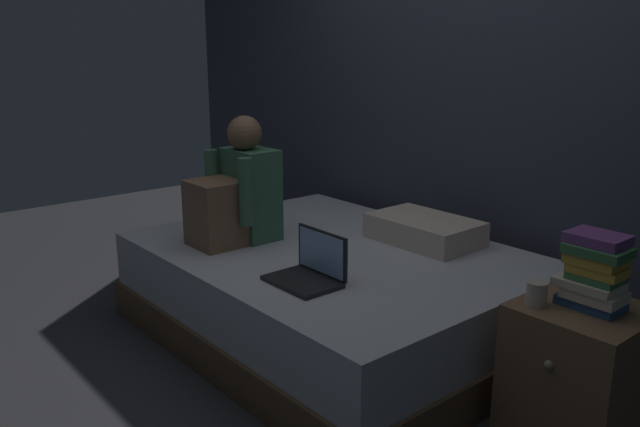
{
  "coord_description": "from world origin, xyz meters",
  "views": [
    {
      "loc": [
        2.13,
        -1.75,
        1.5
      ],
      "look_at": [
        -0.06,
        0.1,
        0.73
      ],
      "focal_mm": 36.01,
      "sensor_mm": 36.0,
      "label": 1
    }
  ],
  "objects_px": {
    "person_sitting": "(237,194)",
    "book_stack": "(595,272)",
    "bed": "(332,293)",
    "nightstand": "(578,376)",
    "mug": "(537,294)",
    "laptop": "(310,270)",
    "pillow": "(424,230)"
  },
  "relations": [
    {
      "from": "book_stack",
      "to": "laptop",
      "type": "bearing_deg",
      "value": -154.5
    },
    {
      "from": "laptop",
      "to": "book_stack",
      "type": "xyz_separation_m",
      "value": [
        1.02,
        0.49,
        0.16
      ]
    },
    {
      "from": "person_sitting",
      "to": "book_stack",
      "type": "distance_m",
      "value": 1.79
    },
    {
      "from": "laptop",
      "to": "bed",
      "type": "bearing_deg",
      "value": 127.14
    },
    {
      "from": "book_stack",
      "to": "mug",
      "type": "xyz_separation_m",
      "value": [
        -0.14,
        -0.14,
        -0.09
      ]
    },
    {
      "from": "nightstand",
      "to": "book_stack",
      "type": "height_order",
      "value": "book_stack"
    },
    {
      "from": "person_sitting",
      "to": "book_stack",
      "type": "xyz_separation_m",
      "value": [
        1.74,
        0.4,
        -0.03
      ]
    },
    {
      "from": "person_sitting",
      "to": "pillow",
      "type": "height_order",
      "value": "person_sitting"
    },
    {
      "from": "pillow",
      "to": "book_stack",
      "type": "bearing_deg",
      "value": -17.23
    },
    {
      "from": "bed",
      "to": "book_stack",
      "type": "relative_size",
      "value": 7.31
    },
    {
      "from": "book_stack",
      "to": "person_sitting",
      "type": "bearing_deg",
      "value": -167.15
    },
    {
      "from": "nightstand",
      "to": "bed",
      "type": "bearing_deg",
      "value": -175.84
    },
    {
      "from": "laptop",
      "to": "mug",
      "type": "relative_size",
      "value": 3.56
    },
    {
      "from": "nightstand",
      "to": "mug",
      "type": "bearing_deg",
      "value": -137.31
    },
    {
      "from": "bed",
      "to": "mug",
      "type": "height_order",
      "value": "mug"
    },
    {
      "from": "pillow",
      "to": "mug",
      "type": "relative_size",
      "value": 6.22
    },
    {
      "from": "book_stack",
      "to": "mug",
      "type": "bearing_deg",
      "value": -135.36
    },
    {
      "from": "pillow",
      "to": "mug",
      "type": "distance_m",
      "value": 1.06
    },
    {
      "from": "nightstand",
      "to": "pillow",
      "type": "relative_size",
      "value": 1.0
    },
    {
      "from": "laptop",
      "to": "pillow",
      "type": "height_order",
      "value": "laptop"
    },
    {
      "from": "pillow",
      "to": "book_stack",
      "type": "relative_size",
      "value": 2.05
    },
    {
      "from": "person_sitting",
      "to": "mug",
      "type": "distance_m",
      "value": 1.63
    },
    {
      "from": "bed",
      "to": "nightstand",
      "type": "xyz_separation_m",
      "value": [
        1.3,
        0.09,
        0.04
      ]
    },
    {
      "from": "nightstand",
      "to": "mug",
      "type": "relative_size",
      "value": 6.2
    },
    {
      "from": "laptop",
      "to": "mug",
      "type": "xyz_separation_m",
      "value": [
        0.89,
        0.35,
        0.07
      ]
    },
    {
      "from": "mug",
      "to": "laptop",
      "type": "bearing_deg",
      "value": -158.38
    },
    {
      "from": "nightstand",
      "to": "book_stack",
      "type": "xyz_separation_m",
      "value": [
        0.01,
        0.02,
        0.41
      ]
    },
    {
      "from": "bed",
      "to": "person_sitting",
      "type": "bearing_deg",
      "value": -146.62
    },
    {
      "from": "pillow",
      "to": "book_stack",
      "type": "height_order",
      "value": "book_stack"
    },
    {
      "from": "bed",
      "to": "book_stack",
      "type": "distance_m",
      "value": 1.39
    },
    {
      "from": "nightstand",
      "to": "mug",
      "type": "xyz_separation_m",
      "value": [
        -0.13,
        -0.12,
        0.32
      ]
    },
    {
      "from": "person_sitting",
      "to": "book_stack",
      "type": "relative_size",
      "value": 2.39
    }
  ]
}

